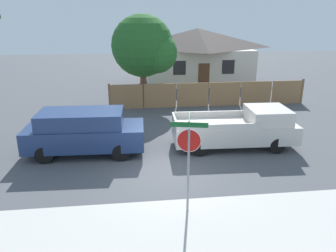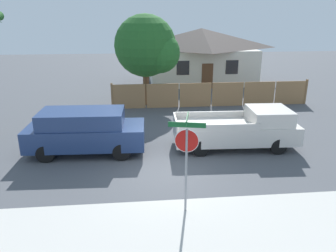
% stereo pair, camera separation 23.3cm
% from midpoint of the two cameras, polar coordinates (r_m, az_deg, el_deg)
% --- Properties ---
extents(ground_plane, '(80.00, 80.00, 0.00)m').
position_cam_midpoint_polar(ground_plane, '(12.59, -0.13, -8.01)').
color(ground_plane, '#4C4F54').
extents(sidewalk_strip, '(36.00, 3.20, 0.01)m').
position_cam_midpoint_polar(sidewalk_strip, '(9.54, 2.06, -17.78)').
color(sidewalk_strip, beige).
rests_on(sidewalk_strip, ground).
extents(wooden_fence, '(12.81, 0.12, 1.65)m').
position_cam_midpoint_polar(wooden_fence, '(21.38, 7.91, 5.44)').
color(wooden_fence, '#997047').
rests_on(wooden_fence, ground).
extents(house, '(9.46, 6.22, 4.56)m').
position_cam_midpoint_polar(house, '(29.18, 5.97, 12.27)').
color(house, beige).
rests_on(house, ground).
extents(oak_tree, '(4.09, 3.90, 5.76)m').
position_cam_midpoint_polar(oak_tree, '(21.16, -3.11, 13.51)').
color(oak_tree, brown).
rests_on(oak_tree, ground).
extents(red_suv, '(4.99, 2.14, 1.90)m').
position_cam_midpoint_polar(red_suv, '(14.29, -13.76, -0.77)').
color(red_suv, navy).
rests_on(red_suv, ground).
extents(orange_pickup, '(5.47, 2.19, 1.77)m').
position_cam_midpoint_polar(orange_pickup, '(14.94, 12.95, -0.51)').
color(orange_pickup, silver).
rests_on(orange_pickup, ground).
extents(stop_sign, '(1.04, 0.94, 3.03)m').
position_cam_midpoint_polar(stop_sign, '(9.39, 3.96, -3.90)').
color(stop_sign, gray).
rests_on(stop_sign, ground).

